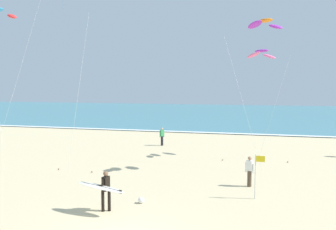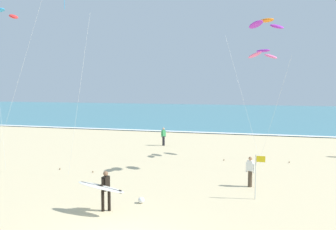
{
  "view_description": "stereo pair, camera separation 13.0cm",
  "coord_description": "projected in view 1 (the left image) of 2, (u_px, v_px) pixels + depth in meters",
  "views": [
    {
      "loc": [
        4.6,
        -10.44,
        5.25
      ],
      "look_at": [
        0.5,
        4.47,
        3.99
      ],
      "focal_mm": 38.51,
      "sensor_mm": 36.0,
      "label": 1
    },
    {
      "loc": [
        4.73,
        -10.41,
        5.25
      ],
      "look_at": [
        0.5,
        4.47,
        3.99
      ],
      "focal_mm": 38.51,
      "sensor_mm": 36.0,
      "label": 2
    }
  ],
  "objects": [
    {
      "name": "ocean_water",
      "position": [
        241.0,
        113.0,
        68.02
      ],
      "size": [
        160.0,
        60.0,
        0.08
      ],
      "primitive_type": "cube",
      "color": "teal",
      "rests_on": "ground"
    },
    {
      "name": "surfer_lead",
      "position": [
        103.0,
        188.0,
        14.88
      ],
      "size": [
        2.31,
        1.06,
        1.71
      ],
      "color": "black",
      "rests_on": "ground"
    },
    {
      "name": "bystander_green_top",
      "position": [
        162.0,
        136.0,
        31.64
      ],
      "size": [
        0.34,
        0.42,
        1.59
      ],
      "color": "black",
      "rests_on": "ground"
    },
    {
      "name": "beach_ball",
      "position": [
        141.0,
        200.0,
        16.11
      ],
      "size": [
        0.28,
        0.28,
        0.28
      ],
      "primitive_type": "sphere",
      "color": "white",
      "rests_on": "ground"
    },
    {
      "name": "shoreline_foam",
      "position": [
        223.0,
        133.0,
        39.48
      ],
      "size": [
        160.0,
        0.93,
        0.01
      ],
      "primitive_type": "cube",
      "color": "white",
      "rests_on": "ocean_water"
    },
    {
      "name": "kite_arc_violet_distant",
      "position": [
        262.0,
        54.0,
        25.86
      ],
      "size": [
        3.09,
        2.7,
        7.86
      ],
      "color": "pink",
      "rests_on": "ground"
    },
    {
      "name": "bystander_white_top",
      "position": [
        250.0,
        171.0,
        18.75
      ],
      "size": [
        0.47,
        0.29,
        1.59
      ],
      "color": "#4C3D2D",
      "rests_on": "ground"
    },
    {
      "name": "lifeguard_flag",
      "position": [
        257.0,
        172.0,
        16.63
      ],
      "size": [
        0.45,
        0.05,
        2.1
      ],
      "color": "silver",
      "rests_on": "ground"
    },
    {
      "name": "kite_arc_amber_low",
      "position": [
        265.0,
        24.0,
        20.98
      ],
      "size": [
        3.93,
        4.17,
        9.15
      ],
      "color": "purple",
      "rests_on": "ground"
    }
  ]
}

